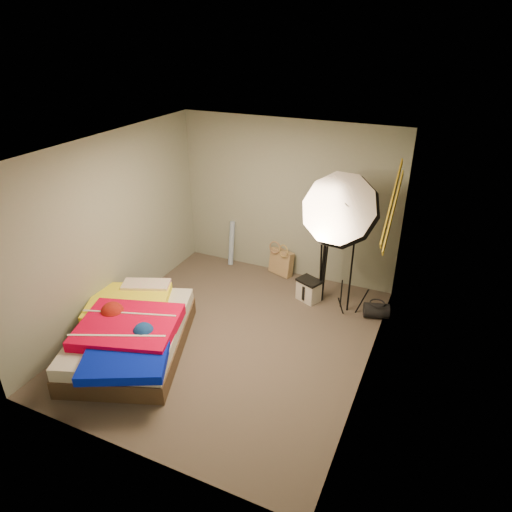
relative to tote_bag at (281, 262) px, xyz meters
The scene contains 15 objects.
floor 1.91m from the tote_bag, 89.07° to the right, with size 4.00×4.00×0.00m, color brown.
ceiling 2.98m from the tote_bag, 89.07° to the right, with size 4.00×4.00×0.00m, color silver.
wall_back 1.05m from the tote_bag, 72.88° to the left, with size 3.50×3.50×0.00m, color gray.
wall_front 4.04m from the tote_bag, 89.55° to the right, with size 3.50×3.50×0.00m, color gray.
wall_left 2.77m from the tote_bag, 132.14° to the right, with size 4.00×4.00×0.00m, color gray.
wall_right 2.80m from the tote_bag, 46.85° to the right, with size 4.00×4.00×0.00m, color gray.
tote_bag is the anchor object (origin of this frame).
wrapping_roll 0.93m from the tote_bag, behind, with size 0.09×0.09×0.75m, color #4876B7.
camera_case 0.90m from the tote_bag, 41.41° to the right, with size 0.32×0.23×0.32m, color beige.
duffel_bag 1.80m from the tote_bag, 20.56° to the right, with size 0.21×0.21×0.35m, color black.
wall_stripe_upper 2.80m from the tote_bag, 36.44° to the right, with size 0.02×1.10×0.10m, color gold.
wall_stripe_lower 2.57m from the tote_bag, 30.81° to the right, with size 0.02×1.10×0.10m, color gold.
bed 2.82m from the tote_bag, 110.15° to the right, with size 1.88×2.17×0.53m.
photo_umbrella 1.86m from the tote_bag, 33.99° to the right, with size 1.29×1.00×2.14m.
camera_tripod 1.12m from the tote_bag, 31.53° to the right, with size 0.09×0.09×1.26m.
Camera 1 is at (2.31, -4.31, 3.68)m, focal length 32.00 mm.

